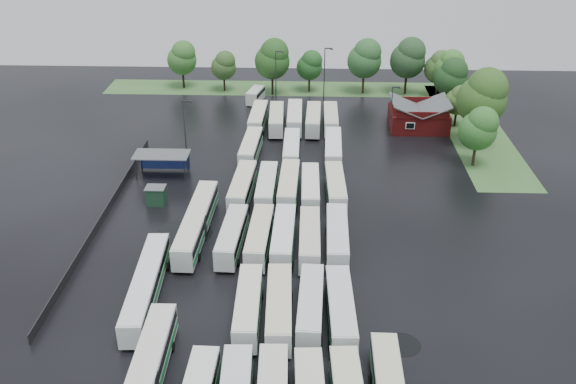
{
  "coord_description": "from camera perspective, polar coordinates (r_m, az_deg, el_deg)",
  "views": [
    {
      "loc": [
        4.83,
        -64.96,
        41.8
      ],
      "look_at": [
        2.0,
        12.0,
        2.5
      ],
      "focal_mm": 40.0,
      "sensor_mm": 36.0,
      "label": 1
    }
  ],
  "objects": [
    {
      "name": "puddle_0",
      "position": [
        62.14,
        -3.07,
        -15.28
      ],
      "size": [
        3.55,
        3.55,
        0.01
      ],
      "primitive_type": "cylinder",
      "color": "black",
      "rests_on": "ground"
    },
    {
      "name": "bus_r3c0",
      "position": [
        89.49,
        -4.07,
        0.45
      ],
      "size": [
        3.15,
        12.2,
        3.37
      ],
      "rotation": [
        0.0,
        0.0,
        -0.05
      ],
      "color": "silver",
      "rests_on": "ground"
    },
    {
      "name": "bus_r5c0",
      "position": [
        114.48,
        -2.68,
        6.57
      ],
      "size": [
        2.84,
        11.94,
        3.31
      ],
      "rotation": [
        0.0,
        0.0,
        -0.03
      ],
      "color": "silver",
      "rests_on": "ground"
    },
    {
      "name": "bus_r2c4",
      "position": [
        77.6,
        4.39,
        -4.03
      ],
      "size": [
        2.76,
        12.19,
        3.38
      ],
      "rotation": [
        0.0,
        0.0,
        -0.01
      ],
      "color": "silver",
      "rests_on": "ground"
    },
    {
      "name": "tree_north_0",
      "position": [
        136.8,
        -9.37,
        11.72
      ],
      "size": [
        6.07,
        6.07,
        10.05
      ],
      "color": "black",
      "rests_on": "ground"
    },
    {
      "name": "bus_r3c1",
      "position": [
        89.39,
        -1.91,
        0.43
      ],
      "size": [
        2.59,
        11.7,
        3.25
      ],
      "rotation": [
        0.0,
        0.0,
        -0.01
      ],
      "color": "silver",
      "rests_on": "ground"
    },
    {
      "name": "bus_r1c4",
      "position": [
        65.92,
        4.7,
        -10.39
      ],
      "size": [
        2.94,
        12.1,
        3.35
      ],
      "rotation": [
        0.0,
        0.0,
        0.03
      ],
      "color": "silver",
      "rests_on": "ground"
    },
    {
      "name": "puddle_4",
      "position": [
        65.38,
        10.13,
        -13.22
      ],
      "size": [
        3.66,
        3.66,
        0.01
      ],
      "primitive_type": "cylinder",
      "color": "black",
      "rests_on": "ground"
    },
    {
      "name": "bus_r2c0",
      "position": [
        78.07,
        -5.01,
        -3.93
      ],
      "size": [
        3.01,
        11.65,
        3.21
      ],
      "rotation": [
        0.0,
        0.0,
        -0.05
      ],
      "color": "silver",
      "rests_on": "ground"
    },
    {
      "name": "bus_r2c1",
      "position": [
        77.65,
        -2.55,
        -3.99
      ],
      "size": [
        2.91,
        11.88,
        3.29
      ],
      "rotation": [
        0.0,
        0.0,
        -0.03
      ],
      "color": "silver",
      "rests_on": "ground"
    },
    {
      "name": "tree_north_1",
      "position": [
        133.98,
        -5.7,
        11.16
      ],
      "size": [
        5.11,
        5.11,
        8.47
      ],
      "color": "black",
      "rests_on": "ground"
    },
    {
      "name": "wash_shed",
      "position": [
        97.76,
        -11.12,
        3.11
      ],
      "size": [
        8.2,
        4.2,
        3.58
      ],
      "color": "#2D2D30",
      "rests_on": "ground"
    },
    {
      "name": "bus_r5c3",
      "position": [
        113.98,
        2.26,
        6.47
      ],
      "size": [
        2.77,
        11.79,
        3.27
      ],
      "rotation": [
        0.0,
        0.0,
        -0.02
      ],
      "color": "silver",
      "rests_on": "ground"
    },
    {
      "name": "bus_r2c2",
      "position": [
        77.44,
        -0.41,
        -4.04
      ],
      "size": [
        2.73,
        11.99,
        3.33
      ],
      "rotation": [
        0.0,
        0.0,
        -0.02
      ],
      "color": "silver",
      "rests_on": "ground"
    },
    {
      "name": "tree_east_3",
      "position": [
        125.16,
        14.35,
        9.9
      ],
      "size": [
        6.27,
        6.27,
        10.38
      ],
      "color": "black",
      "rests_on": "ground"
    },
    {
      "name": "bus_r2c3",
      "position": [
        77.18,
        1.94,
        -4.21
      ],
      "size": [
        2.51,
        11.67,
        3.25
      ],
      "rotation": [
        0.0,
        0.0,
        0.0
      ],
      "color": "silver",
      "rests_on": "ground"
    },
    {
      "name": "bus_r4c4",
      "position": [
        101.57,
        4.03,
        3.82
      ],
      "size": [
        2.87,
        12.27,
        3.4
      ],
      "rotation": [
        0.0,
        0.0,
        -0.02
      ],
      "color": "silver",
      "rests_on": "ground"
    },
    {
      "name": "bus_r1c3",
      "position": [
        66.35,
        2.01,
        -10.1
      ],
      "size": [
        2.85,
        11.63,
        3.22
      ],
      "rotation": [
        0.0,
        0.0,
        -0.03
      ],
      "color": "silver",
      "rests_on": "ground"
    },
    {
      "name": "brick_building",
      "position": [
        116.48,
        11.52,
        6.43
      ],
      "size": [
        10.07,
        8.6,
        5.39
      ],
      "color": "maroon",
      "rests_on": "ground"
    },
    {
      "name": "ground",
      "position": [
        77.4,
        -1.81,
        -5.67
      ],
      "size": [
        160.0,
        160.0,
        0.0
      ],
      "primitive_type": "plane",
      "color": "black",
      "rests_on": "ground"
    },
    {
      "name": "tree_north_6",
      "position": [
        133.3,
        13.33,
        10.79
      ],
      "size": [
        5.73,
        5.73,
        9.49
      ],
      "color": "black",
      "rests_on": "ground"
    },
    {
      "name": "bus_r5c1",
      "position": [
        114.03,
        -1.04,
        6.49
      ],
      "size": [
        2.87,
        11.74,
        3.25
      ],
      "rotation": [
        0.0,
        0.0,
        0.03
      ],
      "color": "silver",
      "rests_on": "ground"
    },
    {
      "name": "bus_r3c2",
      "position": [
        89.54,
        0.07,
        0.54
      ],
      "size": [
        2.85,
        12.18,
        3.38
      ],
      "rotation": [
        0.0,
        0.0,
        -0.02
      ],
      "color": "silver",
      "rests_on": "ground"
    },
    {
      "name": "minibus",
      "position": [
        127.78,
        -2.91,
        8.6
      ],
      "size": [
        3.42,
        6.4,
        2.65
      ],
      "rotation": [
        0.0,
        0.0,
        -0.21
      ],
      "color": "silver",
      "rests_on": "ground"
    },
    {
      "name": "puddle_2",
      "position": [
        82.86,
        -9.2,
        -3.64
      ],
      "size": [
        7.18,
        7.18,
        0.01
      ],
      "primitive_type": "cylinder",
      "color": "black",
      "rests_on": "ground"
    },
    {
      "name": "bus_r1c2",
      "position": [
        65.99,
        -0.8,
        -10.24
      ],
      "size": [
        2.96,
        12.08,
        3.34
      ],
      "rotation": [
        0.0,
        0.0,
        0.03
      ],
      "color": "silver",
      "rests_on": "ground"
    },
    {
      "name": "lamp_post_back_w",
      "position": [
        124.09,
        -1.02,
        10.4
      ],
      "size": [
        1.67,
        0.32,
        10.82
      ],
      "color": "#2D2D30",
      "rests_on": "ground"
    },
    {
      "name": "grass_strip_east",
      "position": [
        119.2,
        16.2,
        5.41
      ],
      "size": [
        10.0,
        50.0,
        0.01
      ],
      "primitive_type": "cube",
      "color": "#3D672F",
      "rests_on": "ground"
    },
    {
      "name": "tree_east_2",
      "position": [
        118.17,
        14.94,
        7.92
      ],
      "size": [
        4.63,
        4.61,
        7.63
      ],
      "color": "black",
      "rests_on": "ground"
    },
    {
      "name": "tree_north_3",
      "position": [
        132.98,
        1.99,
        11.22
      ],
      "size": [
        5.25,
        5.25,
        8.7
      ],
      "color": "#321F10",
      "rests_on": "ground"
    },
    {
      "name": "tree_north_5",
      "position": [
        133.19,
        10.69,
        11.67
      ],
      "size": [
        7.07,
        7.07,
        11.71
      ],
      "color": "black",
      "rests_on": "ground"
    },
    {
      "name": "tree_east_1",
      "position": [
        109.18,
        16.98,
        8.15
      ],
      "size": [
        8.07,
        8.07,
        13.37
      ],
      "color": "black",
      "rests_on": "ground"
    },
    {
      "name": "tree_east_0",
      "position": [
        101.95,
        16.64,
        5.46
      ],
      "size": [
        5.87,
        5.87,
        9.72
      ],
      "color": "#362619",
      "rests_on": "ground"
    },
    {
      "name": "utility_hut",
      "position": [
        89.98,
        -11.65,
        -0.3
      ],
      "size": [
        2.7,
        2.2,
        2.62
      ],
      "color": "#14341E",
      "rests_on": "ground"
    },
    {
      "name": "bus_r4c0",
      "position": [
        102.05,
        -3.33,
        3.92
      ],
      "size": [
        3.03,
        11.9,
        3.28
      ],
      "rotation": [
        0.0,
        0.0,
        -0.05
      ],
      "color": "silver",
      "rests_on": "ground"
    },
    {
      "name": "lamp_post_back_e",
      "position": [
        126.33,
        3.32,
        10.67
      ],
      "size": [
        1.67,
        0.33,
        10.86
      ],
      "color": "#2D2D30",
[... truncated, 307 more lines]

